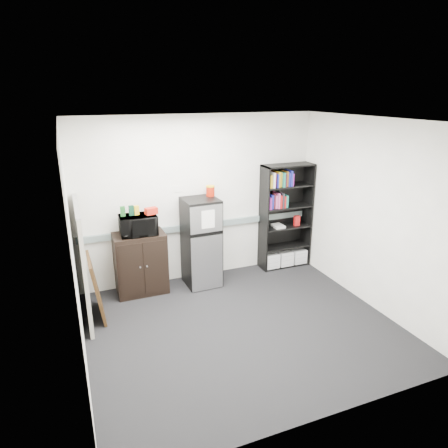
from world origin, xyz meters
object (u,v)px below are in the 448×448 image
at_px(cubicle_partition, 83,262).
at_px(microwave, 138,225).
at_px(bookshelf, 285,217).
at_px(cabinet, 141,263).
at_px(refrigerator, 201,242).

height_order(cubicle_partition, microwave, cubicle_partition).
bearing_deg(bookshelf, microwave, -178.22).
height_order(cabinet, microwave, microwave).
distance_m(bookshelf, microwave, 2.60).
height_order(cubicle_partition, refrigerator, cubicle_partition).
bearing_deg(microwave, bookshelf, 2.74).
relative_size(bookshelf, refrigerator, 1.29).
bearing_deg(refrigerator, microwave, 174.35).
xyz_separation_m(cubicle_partition, refrigerator, (1.81, 0.34, -0.09)).
bearing_deg(bookshelf, cabinet, -178.57).
height_order(cabinet, refrigerator, refrigerator).
height_order(bookshelf, microwave, bookshelf).
bearing_deg(cubicle_partition, bookshelf, 8.06).
bearing_deg(cabinet, refrigerator, -4.71).
height_order(bookshelf, cubicle_partition, bookshelf).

